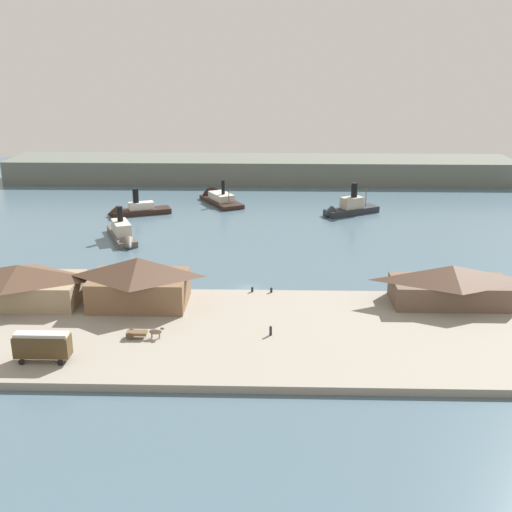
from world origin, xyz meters
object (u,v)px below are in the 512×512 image
ferry_moored_west (134,210)px  mooring_post_center_east (252,290)px  street_tram (42,345)px  pedestrian_near_east_shed (271,331)px  ferry_shed_customs_shed (19,283)px  ferry_shed_west_terminal (451,284)px  mooring_post_center_west (271,290)px  ferry_approaching_east (217,198)px  ferry_shed_east_terminal (139,281)px  ferry_departing_north (123,235)px  horse_cart (143,333)px  ferry_outer_harbor (347,209)px

ferry_moored_west → mooring_post_center_east: bearing=-60.0°
street_tram → pedestrian_near_east_shed: bearing=16.5°
ferry_shed_customs_shed → ferry_moored_west: bearing=85.4°
pedestrian_near_east_shed → ferry_moored_west: size_ratio=0.09×
ferry_shed_west_terminal → mooring_post_center_west: 32.60m
ferry_shed_west_terminal → ferry_approaching_east: ferry_shed_west_terminal is taller
ferry_shed_east_terminal → ferry_shed_west_terminal: 55.73m
ferry_shed_west_terminal → mooring_post_center_west: (-32.15, 4.38, -3.20)m
pedestrian_near_east_shed → mooring_post_center_east: bearing=100.7°
ferry_departing_north → ferry_moored_west: (-3.01, 25.98, -0.36)m
ferry_departing_north → ferry_moored_west: bearing=96.6°
ferry_shed_west_terminal → horse_cart: 54.78m
mooring_post_center_west → ferry_approaching_east: ferry_approaching_east is taller
ferry_shed_east_terminal → mooring_post_center_west: 24.73m
ferry_departing_north → horse_cart: bearing=-73.9°
ferry_shed_east_terminal → street_tram: size_ratio=2.14×
ferry_shed_customs_shed → ferry_outer_harbor: size_ratio=1.24×
ferry_shed_customs_shed → mooring_post_center_east: size_ratio=24.60×
mooring_post_center_east → ferry_moored_west: ferry_moored_west is taller
ferry_moored_west → ferry_approaching_east: bearing=37.2°
street_tram → mooring_post_center_west: (33.16, 28.59, -2.18)m
ferry_shed_customs_shed → ferry_outer_harbor: (66.53, 70.84, -3.04)m
ferry_approaching_east → ferry_moored_west: 28.26m
street_tram → pedestrian_near_east_shed: 34.62m
ferry_departing_north → ferry_outer_harbor: ferry_outer_harbor is taller
ferry_shed_customs_shed → street_tram: ferry_shed_customs_shed is taller
mooring_post_center_west → mooring_post_center_east: (-3.60, 0.21, 0.00)m
ferry_approaching_east → ferry_shed_west_terminal: bearing=-59.6°
ferry_shed_customs_shed → mooring_post_center_west: bearing=7.8°
ferry_shed_customs_shed → mooring_post_center_east: bearing=8.7°
pedestrian_near_east_shed → mooring_post_center_west: (0.01, 18.76, -0.35)m
ferry_shed_east_terminal → horse_cart: size_ratio=2.86×
ferry_shed_west_terminal → horse_cart: (-52.33, -15.98, -2.73)m
mooring_post_center_west → ferry_shed_east_terminal: bearing=-164.8°
mooring_post_center_east → ferry_approaching_east: bearing=99.7°
ferry_shed_west_terminal → ferry_approaching_east: size_ratio=1.00×
ferry_shed_east_terminal → ferry_outer_harbor: ferry_shed_east_terminal is taller
ferry_shed_customs_shed → ferry_moored_west: 69.27m
pedestrian_near_east_shed → ferry_departing_north: ferry_departing_north is taller
ferry_shed_west_terminal → ferry_departing_north: bearing=149.1°
horse_cart → ferry_departing_north: (-16.53, 57.17, -0.50)m
ferry_outer_harbor → horse_cart: bearing=-116.0°
ferry_shed_east_terminal → ferry_moored_west: size_ratio=0.93×
street_tram → mooring_post_center_east: street_tram is taller
mooring_post_center_west → ferry_approaching_east: bearing=102.2°
horse_cart → mooring_post_center_west: (20.18, 20.36, -0.47)m
mooring_post_center_east → ferry_outer_harbor: 69.11m
ferry_shed_customs_shed → street_tram: bearing=-61.7°
street_tram → ferry_shed_customs_shed: bearing=118.3°
horse_cart → ferry_departing_north: 59.52m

